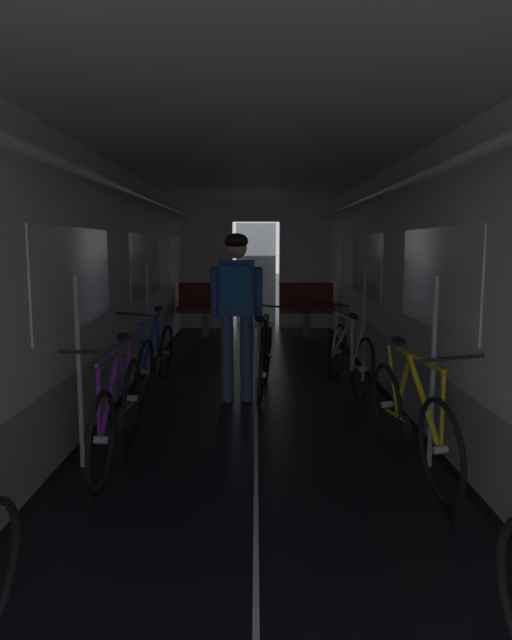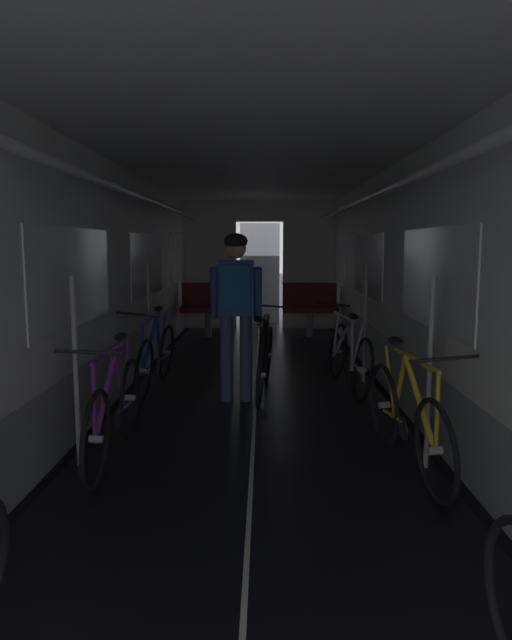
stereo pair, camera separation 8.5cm
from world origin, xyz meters
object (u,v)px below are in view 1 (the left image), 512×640
Objects in this scene: bicycle_purple at (118,410)px; bench_seat_far_left at (205,304)px; bicycle_silver at (348,355)px; bicycle_black_in_aisle at (265,360)px; bicycle_yellow at (410,417)px; bicycle_blue at (156,357)px; person_cyclist_aisle at (237,299)px; bench_seat_far_right at (307,304)px.

bench_seat_far_left is at bearing 88.67° from bicycle_purple.
bicycle_silver is 0.99m from bicycle_black_in_aisle.
bicycle_purple is at bearing 175.14° from bicycle_yellow.
bicycle_blue is (-0.07, 2.02, -0.00)m from bicycle_purple.
person_cyclist_aisle reaches higher than bicycle_silver.
bicycle_purple is 1.92m from person_cyclist_aisle.
bicycle_blue is 1.22m from bicycle_black_in_aisle.
bicycle_silver reaches higher than bicycle_black_in_aisle.
bench_seat_far_right is 0.58× the size of bicycle_purple.
bench_seat_far_right is 4.31m from bicycle_blue.
bench_seat_far_left reaches higher than bicycle_purple.
bicycle_blue reaches higher than bicycle_purple.
bicycle_blue is 2.16m from bicycle_silver.
bicycle_blue is 1.23m from person_cyclist_aisle.
bicycle_black_in_aisle reaches higher than bicycle_purple.
bicycle_silver is 0.98× the size of person_cyclist_aisle.
bench_seat_far_right is at bearing 78.59° from bicycle_black_in_aisle.
person_cyclist_aisle is at bearing -137.55° from bicycle_black_in_aisle.
bicycle_black_in_aisle is (-1.02, 2.04, -0.00)m from bicycle_yellow.
bicycle_yellow is 1.00× the size of bicycle_silver.
bench_seat_far_right is 0.58× the size of bicycle_yellow.
bench_seat_far_left is at bearing 117.77° from bicycle_silver.
bicycle_purple is 2.98m from bicycle_silver.
bench_seat_far_left is 0.58× the size of bicycle_yellow.
bicycle_silver reaches higher than bicycle_blue.
bench_seat_far_left is 4.10m from bicycle_black_in_aisle.
bench_seat_far_left is 1.00× the size of bench_seat_far_right.
bicycle_purple is 2.17m from bicycle_black_in_aisle.
bench_seat_far_left reaches higher than bicycle_blue.
bicycle_silver is at bearing 23.94° from person_cyclist_aisle.
person_cyclist_aisle is 1.02× the size of bicycle_black_in_aisle.
bicycle_black_in_aisle is at bearing 58.55° from bicycle_purple.
bicycle_yellow is (0.21, -6.01, -0.18)m from bench_seat_far_right.
bicycle_silver is (2.15, 0.11, -0.00)m from bicycle_blue.
bicycle_silver is (0.14, -3.69, -0.19)m from bench_seat_far_right.
person_cyclist_aisle is at bearing -156.06° from bicycle_silver.
bicycle_purple is at bearing -121.45° from bicycle_black_in_aisle.
person_cyclist_aisle is (0.71, -4.24, 0.50)m from bench_seat_far_left.
bench_seat_far_right is 6.14m from bicycle_purple.
bench_seat_far_left is 0.58× the size of bicycle_blue.
bench_seat_far_right is 4.41m from person_cyclist_aisle.
bench_seat_far_right is at bearing 0.00° from bench_seat_far_left.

